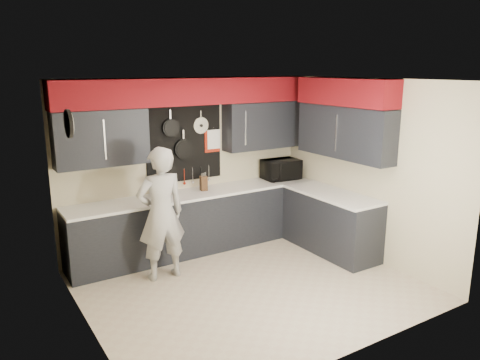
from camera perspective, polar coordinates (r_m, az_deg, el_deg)
ground at (r=6.18m, az=1.14°, el=-12.78°), size 4.00×4.00×0.00m
back_wall_assembly at (r=6.97m, az=-5.98°, el=7.49°), size 4.00×0.36×2.60m
right_wall_assembly at (r=6.96m, az=12.97°, el=6.65°), size 0.36×3.50×2.60m
left_wall_assembly at (r=4.96m, az=-18.59°, el=-3.68°), size 0.05×3.50×2.60m
base_cabinets at (r=7.13m, az=-0.51°, el=-5.10°), size 3.95×2.20×0.92m
microwave at (r=7.80m, az=5.02°, el=1.29°), size 0.62×0.45×0.33m
knife_block at (r=7.10m, az=-4.46°, el=-0.40°), size 0.11×0.11×0.22m
utensil_crock at (r=6.93m, az=-8.01°, el=-1.18°), size 0.11×0.11×0.14m
coffee_maker at (r=6.75m, az=-9.46°, el=-0.82°), size 0.23×0.26×0.32m
person at (r=6.18m, az=-9.60°, el=-4.10°), size 0.65×0.43×1.78m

